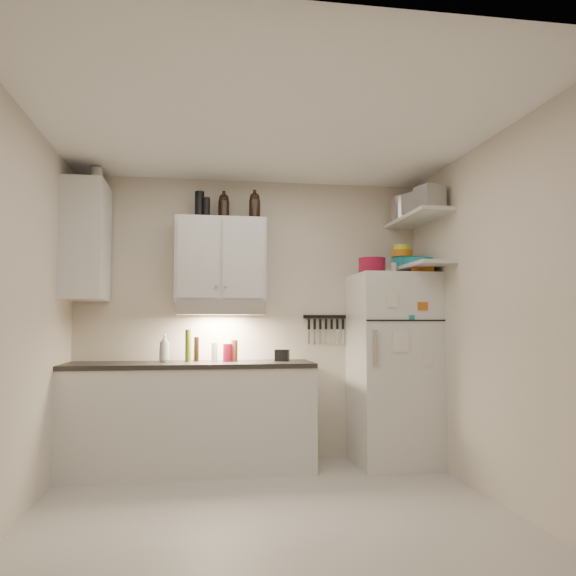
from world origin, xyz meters
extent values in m
cube|color=#BDB6AE|center=(0.00, 0.00, -0.01)|extent=(3.20, 3.00, 0.02)
cube|color=white|center=(0.00, 0.00, 2.61)|extent=(3.20, 3.00, 0.02)
cube|color=beige|center=(0.00, 1.51, 1.30)|extent=(3.20, 0.02, 2.60)
cube|color=beige|center=(-1.61, 0.00, 1.30)|extent=(0.02, 3.00, 2.60)
cube|color=beige|center=(1.61, 0.00, 1.30)|extent=(0.02, 3.00, 2.60)
cube|color=silver|center=(-0.55, 1.20, 0.44)|extent=(2.10, 0.60, 0.88)
cube|color=#272421|center=(-0.55, 1.20, 0.90)|extent=(2.10, 0.62, 0.04)
cube|color=silver|center=(-0.30, 1.33, 1.83)|extent=(0.80, 0.33, 0.75)
cube|color=silver|center=(-1.44, 1.20, 1.95)|extent=(0.33, 0.55, 1.00)
cube|color=silver|center=(-0.30, 1.27, 1.39)|extent=(0.76, 0.46, 0.12)
cube|color=silver|center=(1.25, 1.16, 0.85)|extent=(0.70, 0.68, 1.70)
cube|color=silver|center=(1.45, 1.02, 2.20)|extent=(0.30, 0.95, 0.03)
cube|color=silver|center=(1.45, 1.02, 1.76)|extent=(0.30, 0.95, 0.03)
cube|color=black|center=(0.70, 1.49, 1.32)|extent=(0.42, 0.02, 0.03)
cylinder|color=maroon|center=(1.05, 1.10, 1.77)|extent=(0.24, 0.24, 0.14)
cube|color=#BA5A17|center=(1.48, 1.00, 1.74)|extent=(0.27, 0.30, 0.08)
cylinder|color=silver|center=(1.25, 1.11, 1.75)|extent=(0.07, 0.07, 0.10)
cylinder|color=silver|center=(1.45, 1.27, 2.33)|extent=(0.41, 0.41, 0.22)
cube|color=#AAAAAD|center=(1.40, 0.95, 2.31)|extent=(0.24, 0.23, 0.19)
cube|color=#AAAAAD|center=(1.43, 0.71, 2.31)|extent=(0.24, 0.24, 0.20)
cylinder|color=teal|center=(1.42, 1.27, 1.82)|extent=(0.25, 0.25, 0.10)
cylinder|color=orange|center=(1.38, 1.24, 1.90)|extent=(0.20, 0.20, 0.06)
cylinder|color=yellow|center=(1.38, 1.24, 1.96)|extent=(0.16, 0.16, 0.05)
cylinder|color=teal|center=(1.46, 1.03, 1.81)|extent=(0.26, 0.26, 0.06)
cylinder|color=black|center=(-0.43, 1.31, 2.29)|extent=(0.08, 0.08, 0.19)
cylinder|color=black|center=(-0.49, 1.34, 2.32)|extent=(0.11, 0.11, 0.24)
cylinder|color=silver|center=(-1.36, 1.20, 2.52)|extent=(0.13, 0.13, 0.14)
imported|color=silver|center=(-0.78, 1.30, 1.06)|extent=(0.12, 0.12, 0.27)
cylinder|color=brown|center=(-0.17, 1.26, 1.01)|extent=(0.07, 0.07, 0.19)
cylinder|color=#5C6B1A|center=(-0.57, 1.25, 1.06)|extent=(0.06, 0.06, 0.28)
cylinder|color=black|center=(-0.50, 1.32, 1.03)|extent=(0.05, 0.05, 0.21)
cylinder|color=silver|center=(-0.35, 1.26, 1.00)|extent=(0.06, 0.06, 0.17)
cylinder|color=maroon|center=(-0.24, 1.24, 1.00)|extent=(0.09, 0.09, 0.16)
cube|color=black|center=(0.25, 1.22, 0.97)|extent=(0.14, 0.12, 0.10)
camera|label=1|loc=(-0.48, -3.72, 1.24)|focal=35.00mm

